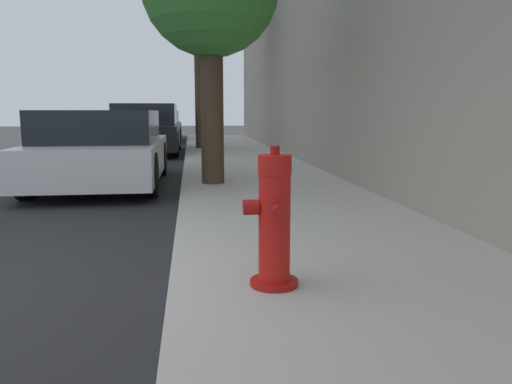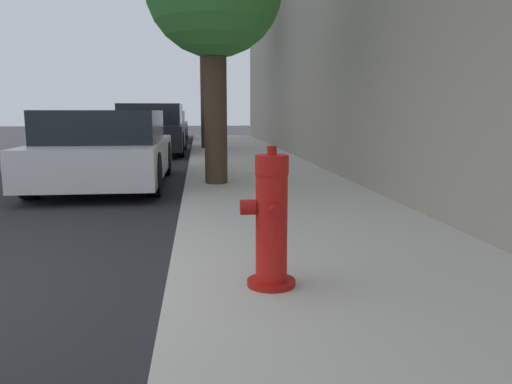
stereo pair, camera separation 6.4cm
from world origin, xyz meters
name	(u,v)px [view 2 (the right image)]	position (x,y,z in m)	size (l,w,h in m)	color
sidewalk_slab	(359,280)	(2.93, 0.00, 0.06)	(2.61, 40.00, 0.11)	#B7B2A8
fire_hydrant	(271,223)	(2.29, -0.19, 0.52)	(0.35, 0.36, 0.88)	#A91511
parked_car_near	(107,149)	(0.36, 5.12, 0.60)	(1.88, 3.97, 1.22)	silver
parked_car_mid	(153,130)	(0.55, 11.45, 0.68)	(1.83, 4.37, 1.41)	black
parked_car_far	(165,126)	(0.49, 17.64, 0.61)	(1.76, 4.38, 1.22)	navy
street_tree_far	(204,7)	(2.06, 12.06, 4.20)	(2.48, 2.48, 5.37)	#423323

